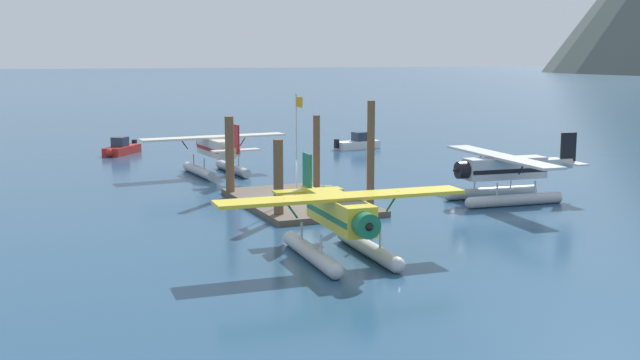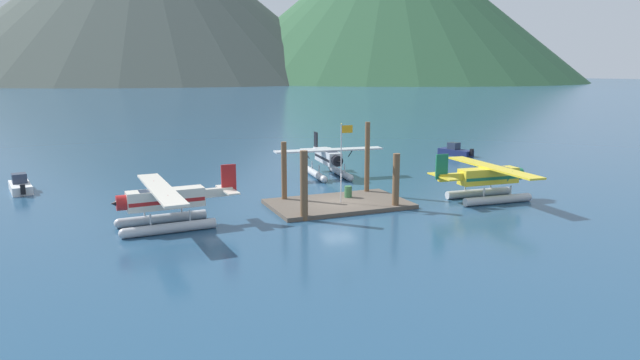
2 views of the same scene
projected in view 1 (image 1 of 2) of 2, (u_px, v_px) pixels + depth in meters
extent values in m
plane|color=navy|center=(299.00, 204.00, 42.54)|extent=(1200.00, 1200.00, 0.00)
cube|color=brown|center=(299.00, 202.00, 42.52)|extent=(10.17, 6.16, 0.30)
cylinder|color=brown|center=(230.00, 157.00, 44.51)|extent=(0.52, 0.52, 4.75)
cylinder|color=brown|center=(278.00, 180.00, 38.12)|extent=(0.50, 0.50, 4.09)
cylinder|color=brown|center=(317.00, 154.00, 46.23)|extent=(0.42, 0.42, 4.69)
cylinder|color=brown|center=(371.00, 157.00, 39.73)|extent=(0.40, 0.40, 5.93)
cylinder|color=silver|center=(296.00, 148.00, 41.86)|extent=(0.08, 0.08, 5.80)
cube|color=orange|center=(299.00, 102.00, 41.04)|extent=(0.90, 0.03, 0.56)
sphere|color=gold|center=(296.00, 94.00, 41.39)|extent=(0.10, 0.10, 0.10)
cylinder|color=#33663D|center=(328.00, 194.00, 41.65)|extent=(0.58, 0.58, 0.88)
torus|color=#33663D|center=(328.00, 194.00, 41.65)|extent=(0.62, 0.62, 0.04)
cylinder|color=#B7BABF|center=(516.00, 200.00, 42.09)|extent=(1.17, 5.64, 0.64)
sphere|color=#B7BABF|center=(471.00, 203.00, 41.26)|extent=(0.64, 0.64, 0.64)
cylinder|color=#B7BABF|center=(492.00, 192.00, 44.45)|extent=(1.17, 5.64, 0.64)
sphere|color=#B7BABF|center=(449.00, 195.00, 43.61)|extent=(0.64, 0.64, 0.64)
cylinder|color=#B7BABF|center=(497.00, 189.00, 41.63)|extent=(0.10, 0.10, 0.70)
cylinder|color=#B7BABF|center=(535.00, 187.00, 42.34)|extent=(0.10, 0.10, 0.70)
cylinder|color=#B7BABF|center=(475.00, 182.00, 43.98)|extent=(0.10, 0.10, 0.70)
cylinder|color=#B7BABF|center=(511.00, 180.00, 44.70)|extent=(0.10, 0.10, 0.70)
cube|color=silver|center=(505.00, 168.00, 43.01)|extent=(1.69, 4.90, 1.20)
cube|color=black|center=(505.00, 170.00, 43.03)|extent=(1.70, 4.80, 0.24)
cube|color=#283347|center=(488.00, 163.00, 42.64)|extent=(1.15, 1.20, 0.56)
cube|color=silver|center=(501.00, 157.00, 42.82)|extent=(10.49, 2.39, 0.14)
cylinder|color=black|center=(522.00, 168.00, 40.80)|extent=(0.63, 0.14, 0.84)
cylinder|color=black|center=(481.00, 158.00, 44.94)|extent=(0.63, 0.14, 0.84)
cylinder|color=black|center=(462.00, 170.00, 42.21)|extent=(1.01, 0.69, 0.96)
cone|color=black|center=(455.00, 170.00, 42.07)|extent=(0.39, 0.38, 0.36)
cube|color=silver|center=(554.00, 164.00, 43.97)|extent=(0.65, 2.23, 0.56)
cube|color=black|center=(568.00, 149.00, 44.10)|extent=(0.21, 1.01, 1.90)
cube|color=silver|center=(566.00, 162.00, 44.19)|extent=(3.26, 1.10, 0.10)
cylinder|color=#B7BABF|center=(368.00, 248.00, 31.42)|extent=(5.63, 0.97, 0.64)
sphere|color=#B7BABF|center=(397.00, 265.00, 28.82)|extent=(0.64, 0.64, 0.64)
cylinder|color=#B7BABF|center=(311.00, 253.00, 30.59)|extent=(5.63, 0.97, 0.64)
sphere|color=#B7BABF|center=(336.00, 271.00, 27.99)|extent=(0.64, 0.64, 0.64)
cylinder|color=#B7BABF|center=(380.00, 239.00, 30.20)|extent=(0.10, 0.10, 0.70)
cylinder|color=#B7BABF|center=(357.00, 226.00, 32.43)|extent=(0.10, 0.10, 0.70)
cylinder|color=#B7BABF|center=(321.00, 244.00, 29.37)|extent=(0.10, 0.10, 0.70)
cylinder|color=#B7BABF|center=(302.00, 231.00, 31.60)|extent=(0.10, 0.10, 0.70)
cube|color=yellow|center=(340.00, 212.00, 30.75)|extent=(4.87, 1.53, 1.20)
cube|color=#196B47|center=(340.00, 214.00, 30.76)|extent=(4.77, 1.54, 0.24)
cube|color=#283347|center=(350.00, 209.00, 29.69)|extent=(1.16, 1.12, 0.56)
cube|color=yellow|center=(343.00, 197.00, 30.36)|extent=(2.02, 10.47, 0.14)
cylinder|color=#196B47|center=(393.00, 202.00, 31.15)|extent=(0.12, 0.63, 0.84)
cylinder|color=#196B47|center=(291.00, 209.00, 29.69)|extent=(0.12, 0.63, 0.84)
cylinder|color=#196B47|center=(366.00, 225.00, 28.24)|extent=(0.66, 0.99, 0.96)
cone|color=black|center=(371.00, 228.00, 27.82)|extent=(0.37, 0.38, 0.36)
cube|color=yellow|center=(314.00, 196.00, 33.75)|extent=(2.22, 0.57, 0.56)
cube|color=#196B47|center=(307.00, 174.00, 34.46)|extent=(1.01, 0.18, 1.90)
cube|color=yellow|center=(308.00, 191.00, 34.48)|extent=(0.99, 3.24, 0.10)
cylinder|color=#B7BABF|center=(199.00, 171.00, 52.89)|extent=(5.63, 0.98, 0.64)
sphere|color=#B7BABF|center=(187.00, 166.00, 55.37)|extent=(0.64, 0.64, 0.64)
cylinder|color=#B7BABF|center=(233.00, 169.00, 54.00)|extent=(5.63, 0.98, 0.64)
sphere|color=#B7BABF|center=(220.00, 164.00, 56.47)|extent=(0.64, 0.64, 0.64)
cylinder|color=#B7BABF|center=(194.00, 159.00, 53.85)|extent=(0.10, 0.10, 0.70)
cylinder|color=#B7BABF|center=(204.00, 164.00, 51.73)|extent=(0.10, 0.10, 0.70)
cylinder|color=#B7BABF|center=(227.00, 157.00, 54.95)|extent=(0.10, 0.10, 0.70)
cylinder|color=#B7BABF|center=(239.00, 161.00, 52.83)|extent=(0.10, 0.10, 0.70)
cube|color=silver|center=(216.00, 147.00, 53.19)|extent=(4.87, 1.53, 1.20)
cube|color=#B21E1E|center=(216.00, 148.00, 53.20)|extent=(4.77, 1.54, 0.24)
cube|color=#283347|center=(211.00, 141.00, 54.09)|extent=(1.16, 1.12, 0.56)
cube|color=silver|center=(214.00, 137.00, 53.35)|extent=(2.03, 10.47, 0.14)
cylinder|color=#B21E1E|center=(184.00, 143.00, 52.43)|extent=(0.12, 0.63, 0.84)
cylinder|color=#B21E1E|center=(243.00, 140.00, 54.37)|extent=(0.12, 0.63, 0.84)
cylinder|color=#B21E1E|center=(204.00, 143.00, 55.57)|extent=(0.66, 0.99, 0.96)
cone|color=black|center=(202.00, 143.00, 55.97)|extent=(0.37, 0.38, 0.36)
cube|color=silver|center=(231.00, 151.00, 50.30)|extent=(2.22, 0.57, 0.56)
cube|color=#B21E1E|center=(236.00, 139.00, 49.37)|extent=(1.01, 0.18, 1.90)
cube|color=silver|center=(236.00, 150.00, 49.58)|extent=(0.99, 3.24, 0.10)
cube|color=silver|center=(357.00, 145.00, 68.63)|extent=(2.24, 4.40, 0.70)
sphere|color=silver|center=(376.00, 143.00, 69.78)|extent=(0.70, 0.70, 0.70)
cube|color=#283347|center=(360.00, 136.00, 68.68)|extent=(1.30, 1.38, 0.80)
cube|color=black|center=(337.00, 144.00, 67.35)|extent=(0.41, 0.38, 0.80)
cube|color=#B2231E|center=(122.00, 150.00, 64.77)|extent=(4.27, 3.70, 0.70)
sphere|color=#B2231E|center=(110.00, 153.00, 62.75)|extent=(0.70, 0.70, 0.70)
cube|color=#283347|center=(120.00, 142.00, 64.36)|extent=(1.62, 1.60, 0.80)
cube|color=black|center=(134.00, 144.00, 66.92)|extent=(0.47, 0.48, 0.80)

